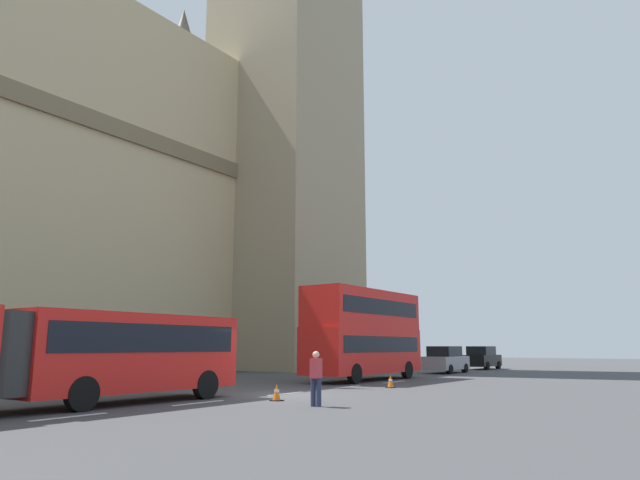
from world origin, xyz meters
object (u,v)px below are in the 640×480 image
at_px(pedestrian_near_cones, 316,376).
at_px(traffic_cone_middle, 391,381).
at_px(double_decker_bus, 364,331).
at_px(sedan_lead, 446,360).
at_px(traffic_cone_west, 277,392).
at_px(sedan_trailing, 482,358).

bearing_deg(pedestrian_near_cones, traffic_cone_middle, 12.78).
relative_size(double_decker_bus, pedestrian_near_cones, 5.40).
bearing_deg(traffic_cone_middle, sedan_lead, 13.42).
distance_m(sedan_lead, traffic_cone_west, 23.26).
distance_m(sedan_lead, pedestrian_near_cones, 24.43).
bearing_deg(double_decker_bus, sedan_trailing, 0.05).
xyz_separation_m(traffic_cone_middle, pedestrian_near_cones, (-8.64, -1.96, 0.63)).
distance_m(sedan_lead, sedan_trailing, 8.22).
height_order(sedan_lead, traffic_cone_middle, sedan_lead).
bearing_deg(pedestrian_near_cones, sedan_trailing, 10.30).
bearing_deg(double_decker_bus, sedan_lead, -1.19).
height_order(sedan_trailing, traffic_cone_west, sedan_trailing).
relative_size(sedan_trailing, traffic_cone_west, 7.59).
height_order(sedan_trailing, pedestrian_near_cones, sedan_trailing).
bearing_deg(sedan_trailing, traffic_cone_middle, -170.63).
distance_m(double_decker_bus, sedan_trailing, 19.18).
xyz_separation_m(double_decker_bus, sedan_lead, (10.88, -0.23, -1.79)).
relative_size(double_decker_bus, traffic_cone_middle, 15.75).
bearing_deg(pedestrian_near_cones, traffic_cone_west, 70.45).
bearing_deg(sedan_trailing, traffic_cone_west, -173.41).
distance_m(double_decker_bus, traffic_cone_middle, 6.23).
bearing_deg(pedestrian_near_cones, sedan_lead, 13.19).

